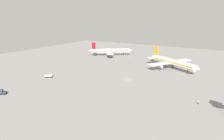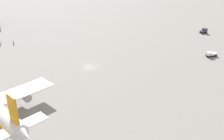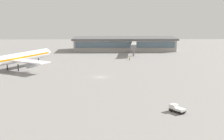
# 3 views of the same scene
# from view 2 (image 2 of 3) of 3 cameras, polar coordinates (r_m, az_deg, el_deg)

# --- Properties ---
(ground) EXTENTS (288.00, 288.00, 0.00)m
(ground) POSITION_cam_2_polar(r_m,az_deg,el_deg) (104.79, -4.34, 0.61)
(ground) COLOR gray
(pushback_tractor) EXTENTS (4.14, 4.67, 1.90)m
(pushback_tractor) POSITION_cam_2_polar(r_m,az_deg,el_deg) (119.52, 18.94, 2.98)
(pushback_tractor) COLOR black
(pushback_tractor) RESTS_ON ground
(baggage_tug) EXTENTS (3.67, 3.73, 2.30)m
(baggage_tug) POSITION_cam_2_polar(r_m,az_deg,el_deg) (147.10, 17.70, 7.39)
(baggage_tug) COLOR black
(baggage_tug) RESTS_ON ground
(ground_crew_worker) EXTENTS (0.52, 0.52, 1.67)m
(ground_crew_worker) POSITION_cam_2_polar(r_m,az_deg,el_deg) (132.96, -18.88, 5.19)
(ground_crew_worker) COLOR #1E2338
(ground_crew_worker) RESTS_ON ground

